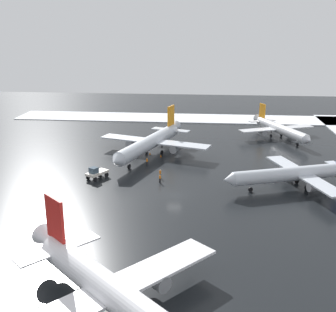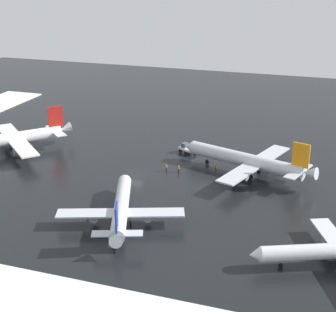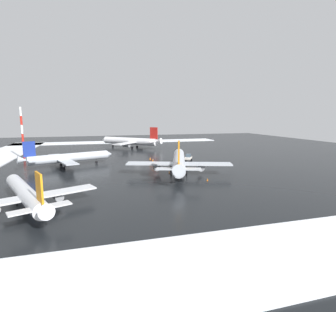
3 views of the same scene
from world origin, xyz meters
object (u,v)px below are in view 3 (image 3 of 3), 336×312
Objects in this scene: airplane_parked_starboard at (179,161)px; airplane_distant_tail at (131,141)px; pushback_tug at (188,158)px; antenna_mast at (22,134)px; traffic_cone_wingtip_side at (207,180)px; traffic_cone_mid_line at (169,172)px; airplane_parked_portside at (26,194)px; ground_crew_mid_apron at (171,165)px; ground_crew_near_tug at (153,161)px; airplane_far_rear at (68,158)px; traffic_cone_near_nose at (181,173)px; ground_crew_by_nose_gear at (150,160)px.

airplane_distant_tail is (-59.41, -5.00, 0.12)m from airplane_parked_starboard.
airplane_parked_starboard is 6.37× the size of pushback_tug.
antenna_mast is 33.49× the size of traffic_cone_wingtip_side.
airplane_distant_tail is 50.43× the size of traffic_cone_mid_line.
traffic_cone_wingtip_side is at bearing -98.58° from airplane_parked_portside.
airplane_parked_starboard is 18.92× the size of ground_crew_mid_apron.
airplane_far_rear is at bearing -158.83° from ground_crew_near_tug.
traffic_cone_near_nose is 9.70m from traffic_cone_wingtip_side.
traffic_cone_wingtip_side is at bearing -139.58° from airplane_parked_starboard.
ground_crew_near_tug is (-34.54, 28.93, -1.63)m from airplane_parked_portside.
traffic_cone_near_nose and traffic_cone_mid_line have the same top height.
ground_crew_mid_apron is 3.11× the size of traffic_cone_near_nose.
airplane_far_rear is at bearing 43.03° from antenna_mast.
airplane_far_rear is 15.82× the size of ground_crew_by_nose_gear.
ground_crew_by_nose_gear is at bearing 12.91° from ground_crew_mid_apron.
airplane_far_rear is at bearing -28.14° from airplane_parked_portside.
ground_crew_by_nose_gear reaches higher than traffic_cone_mid_line.
traffic_cone_near_nose is at bearing -175.29° from pushback_tug.
airplane_distant_tail is at bearing -175.01° from traffic_cone_near_nose.
airplane_parked_starboard is 1.76× the size of antenna_mast.
airplane_distant_tail is at bearing -172.57° from traffic_cone_wingtip_side.
ground_crew_mid_apron is 0.09× the size of antenna_mast.
ground_crew_near_tug is 2.84m from ground_crew_by_nose_gear.
traffic_cone_wingtip_side is (10.60, 6.52, 0.00)m from traffic_cone_mid_line.
traffic_cone_mid_line is (-20.39, 30.40, -2.33)m from airplane_parked_portside.
pushback_tug is 9.24× the size of traffic_cone_wingtip_side.
ground_crew_near_tug and ground_crew_mid_apron have the same top height.
airplane_parked_portside is 14.72× the size of ground_crew_near_tug.
traffic_cone_mid_line is (14.15, 1.47, -0.70)m from ground_crew_near_tug.
traffic_cone_mid_line is at bearing 90.58° from airplane_parked_starboard.
pushback_tug is at bearing -72.28° from airplane_parked_portside.
airplane_parked_portside is 47.12m from ground_crew_by_nose_gear.
airplane_parked_starboard is at bearing 20.97° from ground_crew_by_nose_gear.
antenna_mast reaches higher than ground_crew_near_tug.
traffic_cone_mid_line is (-0.79, -2.50, -2.99)m from airplane_parked_starboard.
ground_crew_by_nose_gear is 45.80m from antenna_mast.
ground_crew_mid_apron reaches higher than traffic_cone_wingtip_side.
antenna_mast is (-35.11, -45.83, 5.95)m from airplane_parked_starboard.
ground_crew_near_tug is 16.38m from traffic_cone_near_nose.
ground_crew_near_tug is 47.18m from antenna_mast.
traffic_cone_wingtip_side is (27.58, 8.27, -0.70)m from ground_crew_by_nose_gear.
ground_crew_by_nose_gear is (-17.77, -4.25, -2.29)m from airplane_parked_starboard.
airplane_far_rear is 25.61m from ground_crew_by_nose_gear.
airplane_far_rear is 37.65m from airplane_parked_portside.
airplane_parked_portside is (79.01, -27.90, -0.78)m from airplane_distant_tail.
ground_crew_near_tug is 26.02m from traffic_cone_wingtip_side.
traffic_cone_wingtip_side is (-9.78, 36.92, -2.33)m from airplane_parked_portside.
airplane_far_rear is at bearing 62.01° from ground_crew_mid_apron.
airplane_parked_portside is 42.36m from ground_crew_mid_apron.
pushback_tug reaches higher than ground_crew_mid_apron.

